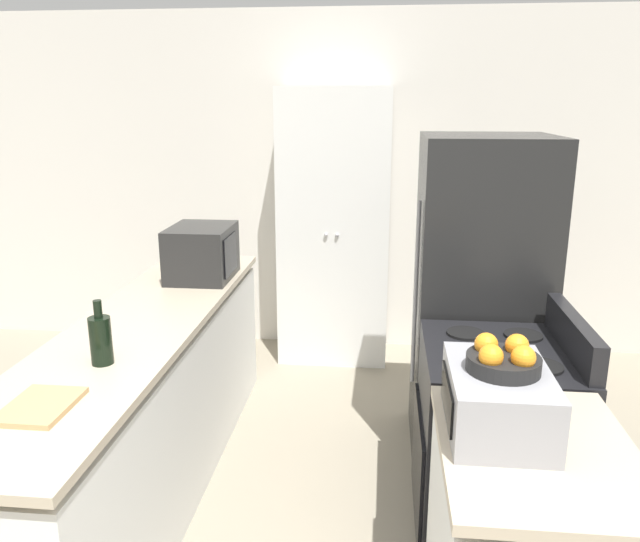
# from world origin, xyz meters

# --- Properties ---
(wall_back) EXTENTS (7.00, 0.06, 2.60)m
(wall_back) POSITION_xyz_m (0.00, 3.60, 1.30)
(wall_back) COLOR silver
(wall_back) RESTS_ON ground_plane
(counter_left) EXTENTS (0.60, 2.69, 0.91)m
(counter_left) POSITION_xyz_m (-0.83, 1.45, 0.44)
(counter_left) COLOR silver
(counter_left) RESTS_ON ground_plane
(pantry_cabinet) EXTENTS (0.81, 0.51, 2.04)m
(pantry_cabinet) POSITION_xyz_m (-0.03, 3.31, 1.02)
(pantry_cabinet) COLOR white
(pantry_cabinet) RESTS_ON ground_plane
(stove) EXTENTS (0.66, 0.72, 1.07)m
(stove) POSITION_xyz_m (0.85, 1.28, 0.46)
(stove) COLOR black
(stove) RESTS_ON ground_plane
(refrigerator) EXTENTS (0.69, 0.73, 1.77)m
(refrigerator) POSITION_xyz_m (0.86, 2.04, 0.89)
(refrigerator) COLOR black
(refrigerator) RESTS_ON ground_plane
(microwave) EXTENTS (0.36, 0.44, 0.31)m
(microwave) POSITION_xyz_m (-0.73, 2.24, 1.07)
(microwave) COLOR black
(microwave) RESTS_ON counter_left
(wine_bottle) EXTENTS (0.09, 0.09, 0.27)m
(wine_bottle) POSITION_xyz_m (-0.78, 0.97, 1.02)
(wine_bottle) COLOR black
(wine_bottle) RESTS_ON counter_left
(toaster_oven) EXTENTS (0.32, 0.46, 0.21)m
(toaster_oven) POSITION_xyz_m (0.71, 0.60, 1.01)
(toaster_oven) COLOR #939399
(toaster_oven) RESTS_ON counter_right
(fruit_bowl) EXTENTS (0.23, 0.23, 0.11)m
(fruit_bowl) POSITION_xyz_m (0.72, 0.60, 1.16)
(fruit_bowl) COLOR black
(fruit_bowl) RESTS_ON toaster_oven
(cutting_board) EXTENTS (0.22, 0.28, 0.02)m
(cutting_board) POSITION_xyz_m (-0.83, 0.57, 0.92)
(cutting_board) COLOR tan
(cutting_board) RESTS_ON counter_left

